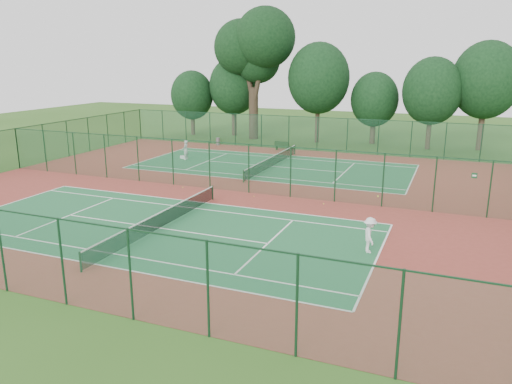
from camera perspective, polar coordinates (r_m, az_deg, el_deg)
ground at (r=35.90m, az=-3.08°, el=0.16°), size 120.00×120.00×0.00m
red_pad at (r=35.90m, az=-3.08°, el=0.17°), size 40.00×36.00×0.01m
court_near at (r=28.37m, az=-10.85°, el=-4.09°), size 23.77×10.97×0.01m
court_far at (r=43.99m, az=1.90°, el=2.94°), size 23.77×10.97×0.01m
fence_north at (r=52.10m, az=5.38°, el=6.71°), size 40.00×0.09×3.50m
fence_south at (r=21.31m, az=-24.32°, el=-6.67°), size 40.00×0.09×3.50m
fence_west at (r=47.48m, az=-25.61°, el=4.52°), size 0.09×36.00×3.50m
fence_divider at (r=35.50m, az=-3.12°, el=2.91°), size 40.00×0.09×3.50m
tennis_net_near at (r=28.20m, az=-10.90°, el=-3.07°), size 0.10×12.90×0.97m
tennis_net_far at (r=43.88m, az=1.91°, el=3.62°), size 0.10×12.90×0.97m
player_near at (r=24.81m, az=12.88°, el=-4.82°), size 1.00×1.29×1.76m
player_far at (r=47.32m, az=-8.04°, el=4.79°), size 0.48×0.69×1.83m
trash_bin at (r=55.31m, az=-4.36°, el=5.78°), size 0.56×0.56×0.79m
bench at (r=51.89m, az=2.99°, el=5.31°), size 1.57×0.53×0.96m
kit_bag at (r=47.89m, az=-8.28°, el=3.94°), size 0.79×0.52×0.28m
stray_ball_a at (r=34.20m, az=-0.24°, el=-0.49°), size 0.07×0.07×0.07m
stray_ball_b at (r=32.71m, az=7.74°, el=-1.35°), size 0.07×0.07×0.07m
stray_ball_c at (r=37.01m, az=-8.36°, el=0.55°), size 0.07×0.07×0.07m
big_tree at (r=59.26m, az=-0.12°, el=16.28°), size 9.71×7.11×14.92m
evergreen_row at (r=58.18m, az=7.61°, el=5.74°), size 39.00×5.00×12.00m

